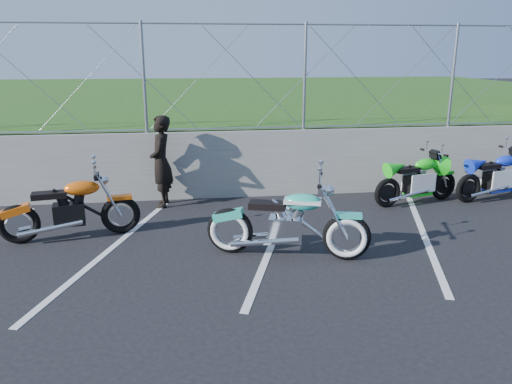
{
  "coord_description": "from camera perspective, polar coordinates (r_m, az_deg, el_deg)",
  "views": [
    {
      "loc": [
        -1.22,
        -6.0,
        2.76
      ],
      "look_at": [
        -0.23,
        1.3,
        0.69
      ],
      "focal_mm": 35.0,
      "sensor_mm": 36.0,
      "label": 1
    }
  ],
  "objects": [
    {
      "name": "ground",
      "position": [
        6.71,
        3.49,
        -8.59
      ],
      "size": [
        90.0,
        90.0,
        0.0
      ],
      "primitive_type": "plane",
      "color": "black",
      "rests_on": "ground"
    },
    {
      "name": "retaining_wall",
      "position": [
        9.81,
        -0.38,
        3.3
      ],
      "size": [
        30.0,
        0.22,
        1.3
      ],
      "primitive_type": "cube",
      "color": "slate",
      "rests_on": "ground"
    },
    {
      "name": "grass_field",
      "position": [
        19.65,
        -4.15,
        9.53
      ],
      "size": [
        30.0,
        20.0,
        1.3
      ],
      "primitive_type": "cube",
      "color": "#1F4713",
      "rests_on": "ground"
    },
    {
      "name": "chain_link_fence",
      "position": [
        9.59,
        -0.39,
        12.97
      ],
      "size": [
        28.0,
        0.03,
        2.0
      ],
      "color": "gray",
      "rests_on": "retaining_wall"
    },
    {
      "name": "parking_lines",
      "position": [
        7.9,
        10.68,
        -4.99
      ],
      "size": [
        18.29,
        4.31,
        0.01
      ],
      "color": "silver",
      "rests_on": "ground"
    },
    {
      "name": "cruiser_turquoise",
      "position": [
        6.9,
        3.84,
        -3.83
      ],
      "size": [
        2.22,
        0.85,
        1.13
      ],
      "rotation": [
        0.0,
        0.0,
        -0.29
      ],
      "color": "black",
      "rests_on": "ground"
    },
    {
      "name": "naked_orange",
      "position": [
        8.06,
        -20.26,
        -2.0
      ],
      "size": [
        2.05,
        0.7,
        1.03
      ],
      "rotation": [
        0.0,
        0.0,
        0.18
      ],
      "color": "black",
      "rests_on": "ground"
    },
    {
      "name": "sportbike_green",
      "position": [
        9.82,
        18.0,
        1.12
      ],
      "size": [
        1.82,
        0.7,
        0.96
      ],
      "rotation": [
        0.0,
        0.0,
        0.26
      ],
      "color": "black",
      "rests_on": "ground"
    },
    {
      "name": "sportbike_blue",
      "position": [
        10.67,
        25.88,
        1.45
      ],
      "size": [
        1.85,
        0.66,
        0.97
      ],
      "rotation": [
        0.0,
        0.0,
        0.22
      ],
      "color": "black",
      "rests_on": "ground"
    },
    {
      "name": "person_standing",
      "position": [
        9.24,
        -10.8,
        3.42
      ],
      "size": [
        0.42,
        0.63,
        1.67
      ],
      "primitive_type": "imported",
      "rotation": [
        0.0,
        0.0,
        -1.61
      ],
      "color": "black",
      "rests_on": "ground"
    }
  ]
}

